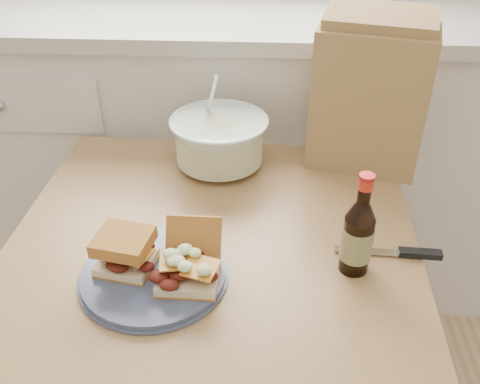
# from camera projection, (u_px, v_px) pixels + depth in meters

# --- Properties ---
(cabinet_run) EXTENTS (2.50, 0.64, 0.94)m
(cabinet_run) POSITION_uv_depth(u_px,v_px,m) (200.00, 144.00, 1.84)
(cabinet_run) COLOR silver
(cabinet_run) RESTS_ON ground
(dining_table) EXTENTS (0.85, 0.85, 0.68)m
(dining_table) POSITION_uv_depth(u_px,v_px,m) (213.00, 279.00, 1.13)
(dining_table) COLOR #A8884F
(dining_table) RESTS_ON ground
(plate) EXTENTS (0.27, 0.27, 0.02)m
(plate) POSITION_uv_depth(u_px,v_px,m) (154.00, 274.00, 0.98)
(plate) COLOR #414C6A
(plate) RESTS_ON dining_table
(sandwich_left) EXTENTS (0.11, 0.10, 0.07)m
(sandwich_left) POSITION_uv_depth(u_px,v_px,m) (125.00, 251.00, 0.97)
(sandwich_left) COLOR beige
(sandwich_left) RESTS_ON plate
(sandwich_right) EXTENTS (0.11, 0.15, 0.09)m
(sandwich_right) POSITION_uv_depth(u_px,v_px,m) (190.00, 260.00, 0.96)
(sandwich_right) COLOR beige
(sandwich_right) RESTS_ON plate
(coleslaw_bowl) EXTENTS (0.24, 0.24, 0.23)m
(coleslaw_bowl) POSITION_uv_depth(u_px,v_px,m) (219.00, 143.00, 1.28)
(coleslaw_bowl) COLOR white
(coleslaw_bowl) RESTS_ON dining_table
(beer_bottle) EXTENTS (0.06, 0.06, 0.21)m
(beer_bottle) POSITION_uv_depth(u_px,v_px,m) (358.00, 236.00, 0.96)
(beer_bottle) COLOR black
(beer_bottle) RESTS_ON dining_table
(knife) EXTENTS (0.21, 0.03, 0.01)m
(knife) POSITION_uv_depth(u_px,v_px,m) (406.00, 253.00, 1.03)
(knife) COLOR silver
(knife) RESTS_ON dining_table
(paper_bag) EXTENTS (0.29, 0.22, 0.33)m
(paper_bag) POSITION_uv_depth(u_px,v_px,m) (370.00, 98.00, 1.24)
(paper_bag) COLOR #A07F4D
(paper_bag) RESTS_ON dining_table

